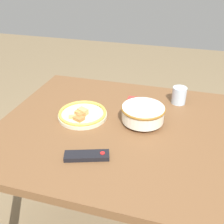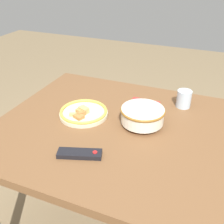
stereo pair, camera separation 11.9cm
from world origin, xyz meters
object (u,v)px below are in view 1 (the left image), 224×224
at_px(food_plate, 82,114).
at_px(drinking_glass, 179,95).
at_px(noodle_bowl, 143,113).
at_px(tv_remote, 87,156).

xyz_separation_m(food_plate, drinking_glass, (-0.46, -0.29, 0.03)).
height_order(noodle_bowl, drinking_glass, drinking_glass).
bearing_deg(drinking_glass, noodle_bowl, 58.69).
bearing_deg(food_plate, tv_remote, 114.65).
distance_m(noodle_bowl, tv_remote, 0.37).
xyz_separation_m(noodle_bowl, food_plate, (0.30, 0.03, -0.04)).
height_order(noodle_bowl, tv_remote, noodle_bowl).
height_order(noodle_bowl, food_plate, noodle_bowl).
relative_size(food_plate, tv_remote, 1.31).
distance_m(noodle_bowl, drinking_glass, 0.30).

